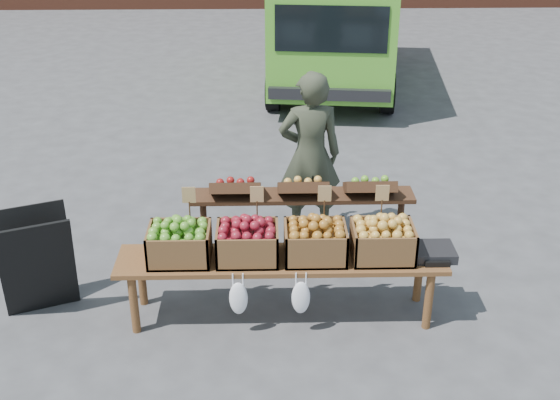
{
  "coord_description": "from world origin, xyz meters",
  "views": [
    {
      "loc": [
        0.23,
        -4.85,
        3.56
      ],
      "look_at": [
        0.35,
        0.58,
        0.85
      ],
      "focal_mm": 45.0,
      "sensor_mm": 36.0,
      "label": 1
    }
  ],
  "objects_px": {
    "chalkboard_sign": "(37,262)",
    "back_table": "(302,221)",
    "display_bench": "(281,287)",
    "weighing_scale": "(433,252)",
    "crate_golden_apples": "(179,244)",
    "crate_red_apples": "(315,243)",
    "vendor": "(310,155)",
    "crate_russet_pears": "(247,243)",
    "delivery_van": "(333,27)",
    "crate_green_apples": "(383,242)"
  },
  "relations": [
    {
      "from": "crate_russet_pears",
      "to": "display_bench",
      "type": "bearing_deg",
      "value": 0.0
    },
    {
      "from": "vendor",
      "to": "chalkboard_sign",
      "type": "relative_size",
      "value": 1.88
    },
    {
      "from": "crate_russet_pears",
      "to": "weighing_scale",
      "type": "bearing_deg",
      "value": 0.0
    },
    {
      "from": "display_bench",
      "to": "crate_russet_pears",
      "type": "xyz_separation_m",
      "value": [
        -0.28,
        0.0,
        0.42
      ]
    },
    {
      "from": "chalkboard_sign",
      "to": "vendor",
      "type": "bearing_deg",
      "value": 7.15
    },
    {
      "from": "delivery_van",
      "to": "chalkboard_sign",
      "type": "height_order",
      "value": "delivery_van"
    },
    {
      "from": "delivery_van",
      "to": "back_table",
      "type": "xyz_separation_m",
      "value": [
        -0.8,
        -5.85,
        -0.45
      ]
    },
    {
      "from": "vendor",
      "to": "back_table",
      "type": "bearing_deg",
      "value": 76.91
    },
    {
      "from": "display_bench",
      "to": "vendor",
      "type": "bearing_deg",
      "value": 77.72
    },
    {
      "from": "delivery_van",
      "to": "crate_russet_pears",
      "type": "height_order",
      "value": "delivery_van"
    },
    {
      "from": "back_table",
      "to": "display_bench",
      "type": "relative_size",
      "value": 0.78
    },
    {
      "from": "crate_red_apples",
      "to": "crate_green_apples",
      "type": "xyz_separation_m",
      "value": [
        0.55,
        0.0,
        0.0
      ]
    },
    {
      "from": "delivery_van",
      "to": "crate_russet_pears",
      "type": "relative_size",
      "value": 8.67
    },
    {
      "from": "vendor",
      "to": "weighing_scale",
      "type": "relative_size",
      "value": 5.05
    },
    {
      "from": "delivery_van",
      "to": "vendor",
      "type": "relative_size",
      "value": 2.52
    },
    {
      "from": "crate_russet_pears",
      "to": "delivery_van",
      "type": "bearing_deg",
      "value": 78.93
    },
    {
      "from": "delivery_van",
      "to": "weighing_scale",
      "type": "xyz_separation_m",
      "value": [
        0.24,
        -6.57,
        -0.36
      ]
    },
    {
      "from": "crate_golden_apples",
      "to": "crate_red_apples",
      "type": "xyz_separation_m",
      "value": [
        1.1,
        0.0,
        0.0
      ]
    },
    {
      "from": "vendor",
      "to": "crate_red_apples",
      "type": "height_order",
      "value": "vendor"
    },
    {
      "from": "display_bench",
      "to": "crate_golden_apples",
      "type": "bearing_deg",
      "value": 180.0
    },
    {
      "from": "crate_red_apples",
      "to": "weighing_scale",
      "type": "relative_size",
      "value": 1.47
    },
    {
      "from": "vendor",
      "to": "weighing_scale",
      "type": "distance_m",
      "value": 1.75
    },
    {
      "from": "display_bench",
      "to": "crate_golden_apples",
      "type": "distance_m",
      "value": 0.93
    },
    {
      "from": "crate_golden_apples",
      "to": "delivery_van",
      "type": "bearing_deg",
      "value": 74.39
    },
    {
      "from": "display_bench",
      "to": "weighing_scale",
      "type": "height_order",
      "value": "weighing_scale"
    },
    {
      "from": "vendor",
      "to": "crate_golden_apples",
      "type": "bearing_deg",
      "value": 47.27
    },
    {
      "from": "vendor",
      "to": "weighing_scale",
      "type": "height_order",
      "value": "vendor"
    },
    {
      "from": "crate_golden_apples",
      "to": "crate_russet_pears",
      "type": "height_order",
      "value": "same"
    },
    {
      "from": "delivery_van",
      "to": "crate_russet_pears",
      "type": "bearing_deg",
      "value": -94.68
    },
    {
      "from": "weighing_scale",
      "to": "vendor",
      "type": "bearing_deg",
      "value": 122.51
    },
    {
      "from": "weighing_scale",
      "to": "crate_green_apples",
      "type": "bearing_deg",
      "value": 180.0
    },
    {
      "from": "crate_russet_pears",
      "to": "weighing_scale",
      "type": "distance_m",
      "value": 1.53
    },
    {
      "from": "chalkboard_sign",
      "to": "crate_russet_pears",
      "type": "distance_m",
      "value": 1.81
    },
    {
      "from": "display_bench",
      "to": "crate_green_apples",
      "type": "bearing_deg",
      "value": 0.0
    },
    {
      "from": "crate_green_apples",
      "to": "weighing_scale",
      "type": "height_order",
      "value": "crate_green_apples"
    },
    {
      "from": "crate_russet_pears",
      "to": "crate_red_apples",
      "type": "xyz_separation_m",
      "value": [
        0.55,
        0.0,
        0.0
      ]
    },
    {
      "from": "chalkboard_sign",
      "to": "back_table",
      "type": "relative_size",
      "value": 0.44
    },
    {
      "from": "chalkboard_sign",
      "to": "crate_golden_apples",
      "type": "bearing_deg",
      "value": -29.03
    },
    {
      "from": "crate_red_apples",
      "to": "crate_green_apples",
      "type": "distance_m",
      "value": 0.55
    },
    {
      "from": "crate_golden_apples",
      "to": "display_bench",
      "type": "bearing_deg",
      "value": 0.0
    },
    {
      "from": "chalkboard_sign",
      "to": "crate_green_apples",
      "type": "xyz_separation_m",
      "value": [
        2.88,
        -0.16,
        0.25
      ]
    },
    {
      "from": "display_bench",
      "to": "weighing_scale",
      "type": "bearing_deg",
      "value": 0.0
    },
    {
      "from": "chalkboard_sign",
      "to": "crate_golden_apples",
      "type": "distance_m",
      "value": 1.27
    },
    {
      "from": "chalkboard_sign",
      "to": "crate_golden_apples",
      "type": "relative_size",
      "value": 1.83
    },
    {
      "from": "delivery_van",
      "to": "crate_green_apples",
      "type": "relative_size",
      "value": 8.67
    },
    {
      "from": "vendor",
      "to": "display_bench",
      "type": "relative_size",
      "value": 0.64
    },
    {
      "from": "chalkboard_sign",
      "to": "crate_green_apples",
      "type": "height_order",
      "value": "chalkboard_sign"
    },
    {
      "from": "delivery_van",
      "to": "chalkboard_sign",
      "type": "bearing_deg",
      "value": -109.19
    },
    {
      "from": "crate_golden_apples",
      "to": "crate_red_apples",
      "type": "height_order",
      "value": "same"
    },
    {
      "from": "display_bench",
      "to": "crate_golden_apples",
      "type": "xyz_separation_m",
      "value": [
        -0.82,
        0.0,
        0.42
      ]
    }
  ]
}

